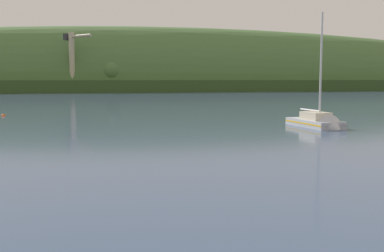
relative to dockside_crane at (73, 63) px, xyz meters
name	(u,v)px	position (x,y,z in m)	size (l,w,h in m)	color
far_shoreline_hill	(172,90)	(46.41, 21.43, -11.43)	(572.81, 89.07, 59.15)	#314A21
dockside_crane	(73,63)	(0.00, 0.00, 0.00)	(10.72, 12.93, 23.84)	#4C4C51
sailboat_midwater_white	(320,125)	(21.28, -146.52, -11.37)	(3.26, 8.59, 14.01)	#ADB2BC
mooring_buoy_off_fishing_boat	(3,116)	(-14.05, -119.34, -11.65)	(0.58, 0.58, 0.66)	#EA5B19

